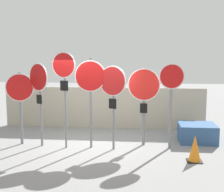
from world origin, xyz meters
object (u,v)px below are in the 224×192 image
Objects in this scene: stop_sign_1 at (39,86)px; stop_sign_3 at (90,83)px; stop_sign_5 at (144,93)px; stop_sign_2 at (64,76)px; stop_sign_0 at (20,94)px; stop_sign_4 at (113,88)px; stop_sign_6 at (171,90)px; storage_crate at (197,133)px; traffic_cone_0 at (195,149)px.

stop_sign_1 is 1.49m from stop_sign_3.
stop_sign_2 is at bearing -161.31° from stop_sign_5.
stop_sign_0 is 2.14m from stop_sign_3.
stop_sign_6 is (1.60, 0.26, -0.05)m from stop_sign_4.
stop_sign_6 is at bearing 4.51° from stop_sign_3.
stop_sign_0 is at bearing 173.62° from stop_sign_6.
stop_sign_2 reaches higher than stop_sign_0.
stop_sign_1 is 1.03× the size of stop_sign_4.
stop_sign_6 is at bearing -137.61° from storage_crate.
stop_sign_0 is 5.43m from storage_crate.
stop_sign_6 reaches higher than stop_sign_5.
stop_sign_1 is 1.00× the size of stop_sign_6.
stop_sign_5 is (2.21, 0.48, -0.51)m from stop_sign_2.
stop_sign_4 is (2.12, -0.16, -0.03)m from stop_sign_1.
storage_crate is (0.89, 0.81, -1.41)m from stop_sign_6.
stop_sign_3 reaches higher than traffic_cone_0.
stop_sign_4 is at bearing -142.44° from stop_sign_5.
stop_sign_3 is 1.13× the size of stop_sign_5.
stop_sign_6 is (4.34, -0.01, 0.19)m from stop_sign_0.
stop_sign_2 reaches higher than stop_sign_6.
stop_sign_3 reaches higher than stop_sign_6.
stop_sign_1 is 0.83m from stop_sign_2.
stop_sign_1 is at bearing -166.74° from stop_sign_5.
traffic_cone_0 is (3.48, -0.79, -1.74)m from stop_sign_2.
stop_sign_6 is (0.75, -0.25, 0.12)m from stop_sign_5.
storage_crate is at bearing 78.76° from traffic_cone_0.
traffic_cone_0 is at bearing -16.74° from stop_sign_3.
stop_sign_1 reaches higher than stop_sign_6.
stop_sign_5 is (0.85, 0.52, -0.18)m from stop_sign_4.
stop_sign_1 is 1.07× the size of stop_sign_5.
traffic_cone_0 is (4.86, -1.03, -1.16)m from stop_sign_0.
storage_crate is (1.64, 0.56, -1.28)m from stop_sign_5.
stop_sign_1 is 0.89× the size of stop_sign_2.
stop_sign_4 is 2.66m from traffic_cone_0.
traffic_cone_0 reaches higher than storage_crate.
traffic_cone_0 is (4.25, -0.91, -1.44)m from stop_sign_1.
stop_sign_1 is 3.61× the size of traffic_cone_0.
stop_sign_5 is 0.94× the size of stop_sign_6.
stop_sign_3 is 1.57m from stop_sign_5.
stop_sign_1 reaches higher than stop_sign_4.
stop_sign_0 is at bearing -156.38° from stop_sign_1.
stop_sign_0 is at bearing 176.80° from stop_sign_3.
stop_sign_3 reaches higher than stop_sign_4.
storage_crate is (3.13, 0.95, -1.60)m from stop_sign_3.
stop_sign_1 is at bearing 175.40° from stop_sign_6.
stop_sign_0 is at bearing 168.03° from traffic_cone_0.
stop_sign_2 is 1.20× the size of stop_sign_5.
stop_sign_2 is 2.46× the size of storage_crate.
stop_sign_4 is at bearing -156.69° from storage_crate.
stop_sign_3 is 2.25m from stop_sign_6.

